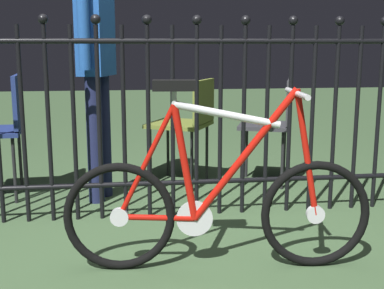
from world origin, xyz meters
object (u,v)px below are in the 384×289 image
chair_charcoal (274,120)px  chair_olive (188,119)px  chair_navy (1,123)px  bicycle (218,204)px  person_visitor (96,48)px

chair_charcoal → chair_olive: bearing=173.2°
chair_olive → chair_navy: size_ratio=0.94×
chair_olive → chair_navy: chair_navy is taller
bicycle → chair_navy: 1.93m
person_visitor → chair_charcoal: bearing=10.2°
person_visitor → bicycle: bearing=-63.5°
bicycle → chair_charcoal: 1.68m
bicycle → person_visitor: bearing=116.5°
chair_charcoal → chair_navy: chair_navy is taller
bicycle → chair_navy: bicycle is taller
person_visitor → chair_navy: bearing=169.0°
bicycle → chair_olive: (0.05, 1.58, 0.19)m
chair_charcoal → person_visitor: 1.48m
chair_olive → bicycle: bearing=-91.8°
chair_charcoal → chair_navy: (-2.04, -0.11, 0.03)m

